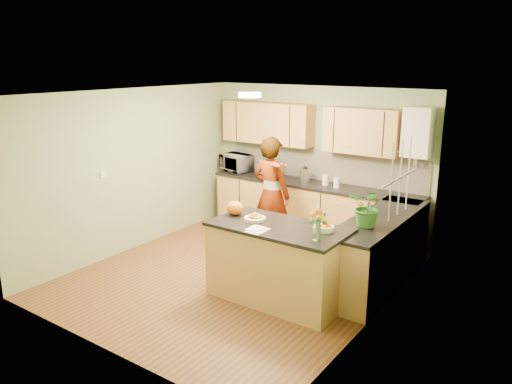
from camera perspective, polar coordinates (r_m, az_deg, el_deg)
The scene contains 28 objects.
floor at distance 7.05m, azimuth -2.10°, elevation -9.49°, with size 4.50×4.50×0.00m, color #533217.
ceiling at distance 6.44m, azimuth -2.31°, elevation 11.23°, with size 4.00×4.50×0.02m, color white.
wall_back at distance 8.49m, azimuth 7.01°, elevation 3.52°, with size 4.00×0.02×2.50m, color gray.
wall_front at distance 5.11m, azimuth -17.67°, elevation -4.83°, with size 4.00×0.02×2.50m, color gray.
wall_left at distance 7.97m, azimuth -13.75°, elevation 2.45°, with size 0.02×4.50×2.50m, color gray.
wall_right at distance 5.70m, azimuth 14.07°, elevation -2.52°, with size 0.02×4.50×2.50m, color gray.
back_counter at distance 8.38m, azimuth 6.48°, elevation -2.12°, with size 3.64×0.62×0.94m.
right_counter at distance 6.81m, azimuth 13.91°, elevation -6.57°, with size 0.62×2.24×0.94m.
splashback at distance 8.44m, azimuth 7.55°, elevation 3.09°, with size 3.60×0.02×0.52m, color beige.
upper_cabinets at distance 8.33m, azimuth 5.51°, elevation 7.52°, with size 3.20×0.34×0.70m.
boiler at distance 7.60m, azimuth 18.03°, elevation 6.50°, with size 0.40×0.30×0.86m.
window_right at distance 6.17m, azimuth 16.21°, elevation 1.55°, with size 0.01×1.30×1.05m.
light_switch at distance 7.58m, azimuth -17.08°, elevation 1.97°, with size 0.02×0.09×0.09m, color white.
ceiling_lamp at distance 6.68m, azimuth -0.72°, elevation 11.04°, with size 0.30×0.30×0.07m.
peninsula_island at distance 6.22m, azimuth 2.54°, elevation -8.06°, with size 1.69×0.87×0.97m.
fruit_dish at distance 6.22m, azimuth -0.13°, elevation -2.92°, with size 0.27×0.27×0.09m.
orange_bowl at distance 5.90m, azimuth 7.90°, elevation -3.93°, with size 0.21×0.21×0.12m.
flower_vase at distance 5.53m, azimuth 6.88°, elevation -2.61°, with size 0.24×0.24×0.44m.
orange_bag at distance 6.44m, azimuth -2.42°, elevation -1.83°, with size 0.24×0.20×0.18m, color orange.
papers at distance 5.86m, azimuth 0.19°, elevation -4.39°, with size 0.20×0.27×0.01m, color white.
violinist at distance 7.66m, azimuth 1.77°, elevation -0.30°, with size 0.66×0.43×1.80m, color #E9AE8E.
violin at distance 7.25m, azimuth 2.17°, elevation 3.22°, with size 0.54×0.22×0.11m, color #521005, non-canonical shape.
microwave at distance 9.10m, azimuth -2.29°, elevation 3.39°, with size 0.56×0.38×0.31m, color white.
blue_box at distance 8.69m, azimuth 1.56°, elevation 2.70°, with size 0.34×0.25×0.27m, color navy.
kettle at distance 8.32m, azimuth 5.63°, elevation 1.99°, with size 0.16×0.16×0.30m.
jar_cream at distance 8.15m, azimuth 7.96°, elevation 1.36°, with size 0.11×0.11×0.16m, color #F6EDC5.
jar_white at distance 8.01m, azimuth 9.22°, elevation 1.05°, with size 0.10×0.10×0.16m, color white.
potted_plant at distance 6.17m, azimuth 12.76°, elevation -1.67°, with size 0.45×0.39×0.51m, color #2F6C24.
Camera 1 is at (3.89, -5.11, 2.92)m, focal length 35.00 mm.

